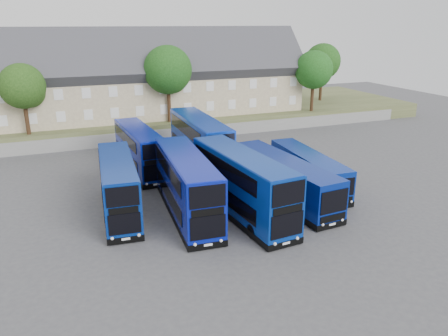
# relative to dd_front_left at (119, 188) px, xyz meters

# --- Properties ---
(ground) EXTENTS (120.00, 120.00, 0.00)m
(ground) POSITION_rel_dd_front_left_xyz_m (7.36, -4.85, -2.04)
(ground) COLOR #444448
(ground) RESTS_ON ground
(retaining_wall) EXTENTS (70.00, 0.40, 1.50)m
(retaining_wall) POSITION_rel_dd_front_left_xyz_m (7.36, 19.15, -1.29)
(retaining_wall) COLOR slate
(retaining_wall) RESTS_ON ground
(earth_bank) EXTENTS (80.00, 20.00, 2.00)m
(earth_bank) POSITION_rel_dd_front_left_xyz_m (7.36, 29.15, -1.04)
(earth_bank) COLOR #49522E
(earth_bank) RESTS_ON ground
(terrace_row) EXTENTS (48.00, 10.40, 11.20)m
(terrace_row) POSITION_rel_dd_front_left_xyz_m (4.36, 25.15, 4.56)
(terrace_row) COLOR tan
(terrace_row) RESTS_ON earth_bank
(dd_front_left) EXTENTS (3.27, 10.61, 4.15)m
(dd_front_left) POSITION_rel_dd_front_left_xyz_m (0.00, 0.00, 0.00)
(dd_front_left) COLOR navy
(dd_front_left) RESTS_ON ground
(dd_front_mid) EXTENTS (3.39, 11.63, 4.56)m
(dd_front_mid) POSITION_rel_dd_front_left_xyz_m (4.64, -2.17, 0.20)
(dd_front_mid) COLOR #081699
(dd_front_mid) RESTS_ON ground
(dd_front_right) EXTENTS (3.74, 11.98, 4.69)m
(dd_front_right) POSITION_rel_dd_front_left_xyz_m (8.41, -3.64, 0.27)
(dd_front_right) COLOR navy
(dd_front_right) RESTS_ON ground
(dd_rear_left) EXTENTS (3.05, 10.65, 4.18)m
(dd_rear_left) POSITION_rel_dd_front_left_xyz_m (3.37, 9.14, 0.01)
(dd_rear_left) COLOR #081A9A
(dd_rear_left) RESTS_ON ground
(dd_rear_right) EXTENTS (2.88, 12.15, 4.82)m
(dd_rear_right) POSITION_rel_dd_front_left_xyz_m (9.26, 8.60, 0.33)
(dd_rear_right) COLOR #082DA0
(dd_rear_right) RESTS_ON ground
(coach_east_a) EXTENTS (3.64, 12.55, 3.38)m
(coach_east_a) POSITION_rel_dd_front_left_xyz_m (12.73, -2.12, -0.38)
(coach_east_a) COLOR navy
(coach_east_a) RESTS_ON ground
(coach_east_b) EXTENTS (2.85, 10.91, 2.95)m
(coach_east_b) POSITION_rel_dd_front_left_xyz_m (16.18, -0.30, -0.59)
(coach_east_b) COLOR navy
(coach_east_b) RESTS_ON ground
(tree_west) EXTENTS (4.80, 4.80, 7.65)m
(tree_west) POSITION_rel_dd_front_left_xyz_m (-6.50, 20.25, 5.01)
(tree_west) COLOR #382314
(tree_west) RESTS_ON earth_bank
(tree_mid) EXTENTS (5.76, 5.76, 9.18)m
(tree_mid) POSITION_rel_dd_front_left_xyz_m (9.50, 20.75, 6.03)
(tree_mid) COLOR #382314
(tree_mid) RESTS_ON earth_bank
(tree_east) EXTENTS (5.12, 5.12, 8.16)m
(tree_east) POSITION_rel_dd_front_left_xyz_m (29.50, 20.25, 5.35)
(tree_east) COLOR #382314
(tree_east) RESTS_ON earth_bank
(tree_far) EXTENTS (5.44, 5.44, 8.67)m
(tree_far) POSITION_rel_dd_front_left_xyz_m (35.50, 27.25, 5.69)
(tree_far) COLOR #382314
(tree_far) RESTS_ON earth_bank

